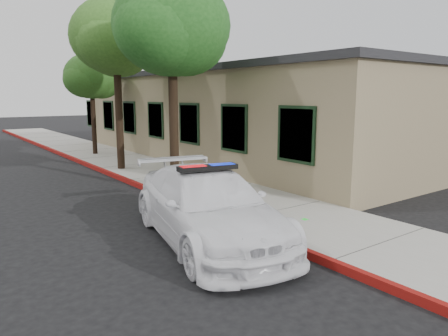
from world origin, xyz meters
TOP-DOWN VIEW (x-y plane):
  - ground at (0.00, 0.00)m, footprint 120.00×120.00m
  - sidewalk at (1.60, 3.00)m, footprint 3.20×60.00m
  - red_curb at (0.06, 3.00)m, footprint 0.14×60.00m
  - clapboard_building at (6.69, 9.00)m, footprint 7.30×20.89m
  - police_car at (-0.96, -0.50)m, footprint 3.22×5.63m
  - fire_hydrant at (0.80, 2.08)m, footprint 0.43×0.38m
  - street_tree_near at (0.71, 3.85)m, footprint 3.80×3.55m
  - street_tree_mid at (0.75, 8.43)m, footprint 3.50×3.66m
  - street_tree_far at (1.42, 13.33)m, footprint 2.90×2.66m

SIDE VIEW (x-z plane):
  - ground at x=0.00m, z-range 0.00..0.00m
  - sidewalk at x=1.60m, z-range 0.00..0.15m
  - red_curb at x=0.06m, z-range 0.00..0.16m
  - fire_hydrant at x=0.80m, z-range 0.15..0.91m
  - police_car at x=-0.96m, z-range -0.06..1.60m
  - clapboard_building at x=6.69m, z-range 0.01..4.25m
  - street_tree_far at x=1.42m, z-range 1.41..6.44m
  - street_tree_near at x=0.71m, z-range 1.75..8.25m
  - street_tree_mid at x=0.75m, z-range 1.85..8.53m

